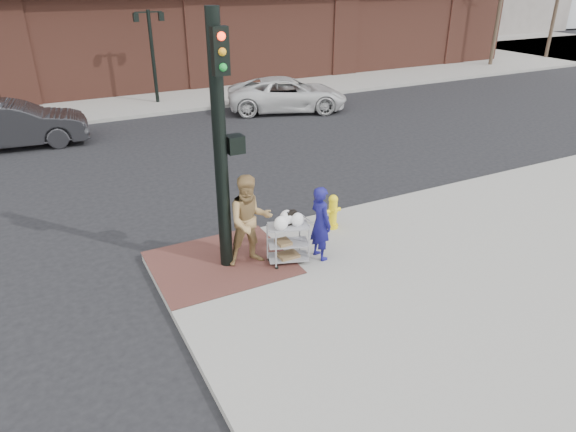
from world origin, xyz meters
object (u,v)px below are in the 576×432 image
traffic_signal_pole (221,140)px  lamp_post (152,47)px  woman_blue (321,223)px  utility_cart (288,240)px  pedestrian_tan (250,221)px  fire_hydrant (333,211)px  minivan_white (287,94)px  sedan_dark (13,125)px

traffic_signal_pole → lamp_post: bearing=80.8°
woman_blue → utility_cart: bearing=72.8°
traffic_signal_pole → utility_cart: 2.50m
woman_blue → pedestrian_tan: bearing=66.5°
pedestrian_tan → fire_hydrant: 2.49m
pedestrian_tan → utility_cart: (0.70, -0.32, -0.45)m
pedestrian_tan → traffic_signal_pole: bearing=169.5°
lamp_post → minivan_white: 6.43m
pedestrian_tan → sedan_dark: bearing=117.2°
traffic_signal_pole → pedestrian_tan: (0.45, -0.15, -1.71)m
lamp_post → pedestrian_tan: bearing=-97.5°
woman_blue → traffic_signal_pole: bearing=66.7°
fire_hydrant → woman_blue: bearing=-132.8°
traffic_signal_pole → pedestrian_tan: 1.78m
fire_hydrant → traffic_signal_pole: bearing=-171.2°
sedan_dark → minivan_white: 10.94m
traffic_signal_pole → minivan_white: size_ratio=0.95×
lamp_post → sedan_dark: bearing=-146.9°
lamp_post → woman_blue: size_ratio=2.48×
utility_cart → fire_hydrant: size_ratio=1.35×
lamp_post → fire_hydrant: bearing=-88.7°
woman_blue → sedan_dark: size_ratio=0.33×
pedestrian_tan → fire_hydrant: (2.36, 0.59, -0.54)m
pedestrian_tan → minivan_white: pedestrian_tan is taller
woman_blue → fire_hydrant: (0.98, 1.06, -0.38)m
lamp_post → woman_blue: bearing=-92.3°
utility_cart → fire_hydrant: bearing=28.7°
woman_blue → lamp_post: bearing=-7.0°
sedan_dark → utility_cart: size_ratio=4.32×
traffic_signal_pole → pedestrian_tan: bearing=-18.1°
traffic_signal_pole → woman_blue: 2.70m
sedan_dark → traffic_signal_pole: bearing=-156.5°
pedestrian_tan → minivan_white: bearing=67.0°
minivan_white → utility_cart: size_ratio=4.63×
traffic_signal_pole → minivan_white: (7.35, 11.48, -2.10)m
woman_blue → utility_cart: 0.76m
woman_blue → sedan_dark: (-5.43, 11.90, -0.15)m
utility_cart → woman_blue: bearing=-12.5°
woman_blue → fire_hydrant: 1.49m
woman_blue → utility_cart: woman_blue is taller
fire_hydrant → minivan_white: bearing=67.7°
minivan_white → pedestrian_tan: bearing=169.8°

